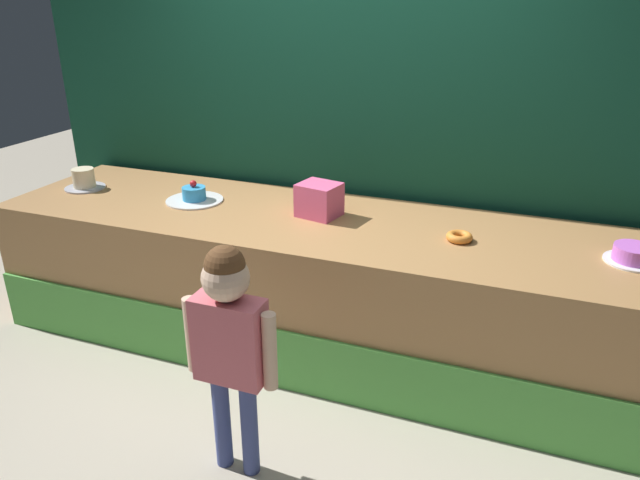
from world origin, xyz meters
TOP-DOWN VIEW (x-y plane):
  - ground_plane at (0.00, 0.00)m, footprint 12.00×12.00m
  - stage_platform at (0.00, 0.51)m, footprint 3.91×1.04m
  - curtain_backdrop at (0.00, 1.12)m, footprint 4.50×0.08m
  - child_figure at (0.05, -0.62)m, footprint 0.43×0.20m
  - pink_box at (0.00, 0.57)m, footprint 0.26×0.24m
  - donut at (0.83, 0.48)m, footprint 0.14×0.14m
  - cake_left at (-1.66, 0.50)m, footprint 0.26×0.26m
  - cake_center at (-0.83, 0.54)m, footprint 0.36×0.36m
  - cake_right at (1.66, 0.51)m, footprint 0.27×0.27m

SIDE VIEW (x-z plane):
  - ground_plane at x=0.00m, z-range 0.00..0.00m
  - stage_platform at x=0.00m, z-range 0.00..0.82m
  - child_figure at x=0.05m, z-range 0.16..1.28m
  - donut at x=0.83m, z-range 0.82..0.87m
  - cake_center at x=-0.83m, z-range 0.79..0.93m
  - cake_right at x=1.66m, z-range 0.82..0.90m
  - cake_left at x=-1.66m, z-range 0.81..0.95m
  - pink_box at x=0.00m, z-range 0.82..1.02m
  - curtain_backdrop at x=0.00m, z-range 0.00..3.12m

